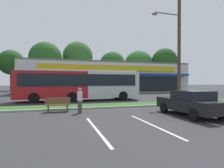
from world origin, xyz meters
TOP-DOWN VIEW (x-y plane):
  - grass_median at (0.00, 14.00)m, footprint 56.00×2.20m
  - curb_lip at (0.00, 12.78)m, footprint 56.00×0.24m
  - parking_stripe_0 at (-3.67, 6.91)m, footprint 0.12×4.80m
  - parking_stripe_1 at (-1.07, 6.92)m, footprint 0.12×4.80m
  - parking_stripe_2 at (1.77, 6.09)m, footprint 0.12×4.80m
  - storefront_building at (4.06, 36.62)m, footprint 31.03×14.58m
  - tree_left at (-15.63, 46.80)m, footprint 5.75×5.75m
  - tree_mid_left at (-7.82, 42.32)m, footprint 7.08×7.08m
  - tree_mid at (-0.58, 44.49)m, footprint 7.17×7.17m
  - tree_mid_right at (8.35, 45.09)m, footprint 6.70×6.70m
  - tree_right at (16.23, 46.15)m, footprint 8.08×8.08m
  - tree_far_right at (22.69, 43.50)m, footprint 6.85×6.85m
  - utility_pole at (5.60, 14.22)m, footprint 3.03×2.40m
  - city_bus at (-2.94, 19.09)m, footprint 12.74×2.89m
  - bus_stop_bench at (-5.20, 12.08)m, footprint 1.60×0.45m
  - car_2 at (-8.32, 24.73)m, footprint 4.22×2.00m
  - car_3 at (2.20, 8.38)m, footprint 1.95×4.38m
  - pedestrian_near_bench at (-3.86, 11.16)m, footprint 0.32×0.32m

SIDE VIEW (x-z plane):
  - parking_stripe_0 at x=-3.67m, z-range 0.00..0.01m
  - parking_stripe_1 at x=-1.07m, z-range 0.00..0.01m
  - parking_stripe_2 at x=1.77m, z-range 0.00..0.01m
  - grass_median at x=0.00m, z-range 0.00..0.12m
  - curb_lip at x=0.00m, z-range 0.00..0.12m
  - bus_stop_bench at x=-5.20m, z-range 0.03..0.98m
  - car_2 at x=-8.32m, z-range 0.03..1.45m
  - car_3 at x=2.20m, z-range 0.02..1.49m
  - pedestrian_near_bench at x=-3.86m, z-range 0.00..1.61m
  - city_bus at x=-2.94m, z-range 0.14..3.39m
  - storefront_building at x=4.06m, z-range 0.00..5.73m
  - utility_pole at x=5.60m, z-range 0.36..11.81m
  - tree_mid_right at x=8.35m, z-range 1.56..11.40m
  - tree_left at x=-15.63m, z-range 1.83..11.27m
  - tree_right at x=16.23m, z-range 1.29..11.97m
  - tree_mid_left at x=-7.82m, z-range 1.84..12.61m
  - tree_far_right at x=22.69m, z-range 2.16..13.35m
  - tree_mid at x=-0.58m, z-range 2.28..14.03m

